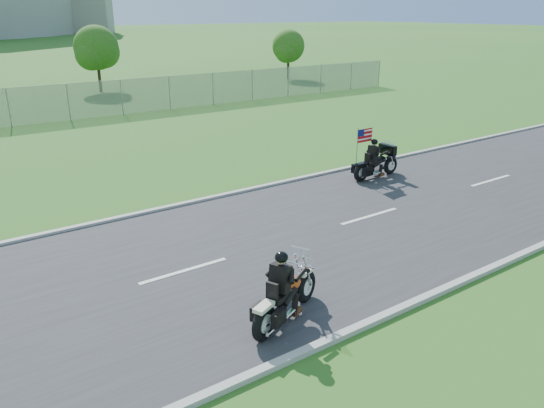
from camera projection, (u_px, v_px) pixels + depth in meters
ground at (256, 251)px, 13.36m from camera, size 420.00×420.00×0.00m
road at (256, 250)px, 13.35m from camera, size 120.00×8.00×0.04m
curb_north at (184, 204)px, 16.45m from camera, size 120.00×0.18×0.12m
curb_south at (372, 322)px, 10.24m from camera, size 120.00×0.18×0.12m
tree_fence_near at (97, 50)px, 38.65m from camera, size 3.52×3.28×4.75m
tree_fence_far at (288, 48)px, 45.88m from camera, size 3.08×2.87×4.20m
motorcycle_lead at (285, 298)px, 10.21m from camera, size 2.18×1.16×1.55m
motorcycle_follow at (376, 165)px, 18.99m from camera, size 2.19×0.72×1.83m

